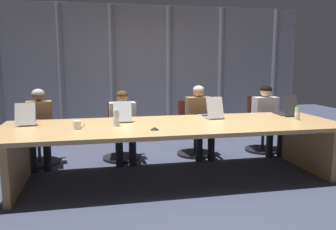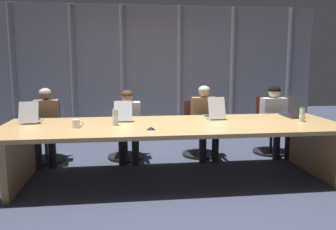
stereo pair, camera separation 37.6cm
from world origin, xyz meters
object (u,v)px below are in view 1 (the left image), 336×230
Objects in this scene: office_chair_left_end at (39,142)px; conference_mic_left_side at (155,129)px; office_chair_left_mid at (121,138)px; laptop_right_mid at (285,111)px; office_chair_right_mid at (262,131)px; person_center at (200,117)px; laptop_left_mid at (122,117)px; water_bottle_primary at (297,113)px; office_chair_center at (194,135)px; person_left_end at (39,124)px; coffee_mug_near at (77,125)px; person_right_mid at (267,115)px; water_bottle_secondary at (116,118)px; person_left_mid at (123,122)px; laptop_center at (211,113)px; laptop_left_end at (27,120)px.

conference_mic_left_side is (1.55, -1.50, 0.43)m from office_chair_left_end.
laptop_right_mid is at bearing 79.07° from office_chair_left_mid.
office_chair_right_mid is 0.81× the size of person_center.
laptop_left_mid is 2.17× the size of water_bottle_primary.
office_chair_left_mid is 1.22m from office_chair_center.
person_left_end reaches higher than coffee_mug_near.
person_right_mid is (1.25, -0.15, 0.33)m from office_chair_center.
office_chair_left_mid is at bearing 100.83° from conference_mic_left_side.
person_center reaches higher than office_chair_left_end.
water_bottle_secondary is (-2.62, -1.00, 0.19)m from person_right_mid.
laptop_left_mid reaches higher than office_chair_left_mid.
coffee_mug_near is at bearing -70.83° from person_right_mid.
laptop_center is at bearing 62.59° from person_left_mid.
person_center is 1.20m from person_right_mid.
conference_mic_left_side is at bearing -172.04° from water_bottle_primary.
office_chair_right_mid is 8.64× the size of conference_mic_left_side.
person_right_mid is 2.81m from water_bottle_secondary.
water_bottle_primary reaches higher than office_chair_left_mid.
laptop_center is 0.99× the size of laptop_right_mid.
office_chair_left_mid is at bearing -172.93° from person_left_mid.
water_bottle_secondary is at bearing 38.12° from office_chair_left_end.
office_chair_left_mid is at bearing 83.83° from office_chair_left_end.
laptop_left_end is 3.86m from office_chair_right_mid.
laptop_left_mid is at bearing 76.26° from water_bottle_secondary.
coffee_mug_near is at bearing -62.36° from office_chair_center.
person_center is at bearing 66.65° from laptop_right_mid.
office_chair_left_mid reaches higher than conference_mic_left_side.
laptop_left_end is at bearing -7.20° from office_chair_left_end.
laptop_left_mid is 0.78m from coffee_mug_near.
person_center is at bearing -75.98° from office_chair_right_mid.
laptop_left_end is 3.68m from water_bottle_primary.
office_chair_left_end is 0.81× the size of person_left_mid.
person_center is 1.53m from water_bottle_primary.
person_center is (1.27, -0.15, 0.33)m from office_chair_left_mid.
laptop_left_end is 3.73m from laptop_right_mid.
person_center is 8.39× the size of coffee_mug_near.
water_bottle_secondary reaches higher than conference_mic_left_side.
water_bottle_secondary is 1.61× the size of coffee_mug_near.
laptop_center is 2.55m from person_left_end.
laptop_right_mid is (3.73, -0.01, 0.01)m from laptop_left_end.
person_center is (2.55, 0.61, -0.14)m from laptop_left_end.
water_bottle_secondary is (-0.17, -1.00, 0.22)m from person_left_mid.
person_right_mid reaches higher than laptop_left_mid.
laptop_left_mid reaches higher than coffee_mug_near.
laptop_left_mid is at bearing -7.99° from person_left_mid.
person_right_mid is at bearing 31.59° from conference_mic_left_side.
office_chair_left_mid is at bearing 63.74° from coffee_mug_near.
coffee_mug_near is at bearing -167.18° from water_bottle_secondary.
laptop_right_mid reaches higher than laptop_left_end.
person_left_end is (-3.67, 0.61, -0.16)m from laptop_right_mid.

